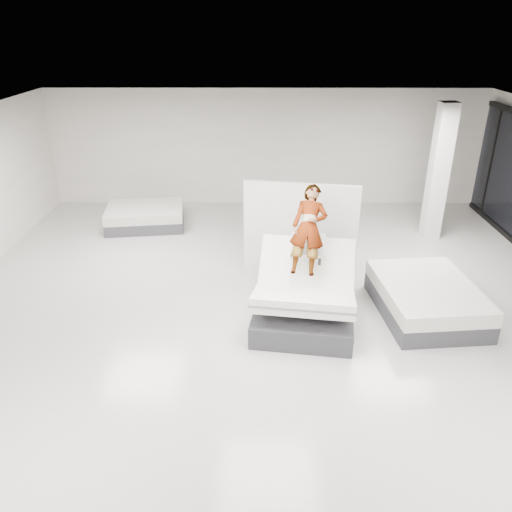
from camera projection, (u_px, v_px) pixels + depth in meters
name	position (u px, v px, depth m)	size (l,w,h in m)	color
room	(272.00, 253.00, 7.57)	(14.00, 14.04, 3.20)	beige
hero_bed	(305.00, 297.00, 8.70)	(1.96, 2.42, 1.40)	#3A3A3F
person	(308.00, 243.00, 8.61)	(0.59, 0.39, 1.63)	slate
remote	(320.00, 262.00, 8.35)	(0.05, 0.14, 0.03)	black
divider_panel	(300.00, 233.00, 9.81)	(2.24, 0.10, 2.04)	white
flat_bed_right_far	(426.00, 299.00, 8.92)	(1.80, 2.29, 0.59)	#3A3A3F
flat_bed_left_far	(145.00, 216.00, 12.80)	(2.08, 1.67, 0.52)	#3A3A3F
column	(439.00, 173.00, 11.62)	(0.40, 0.40, 3.20)	silver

